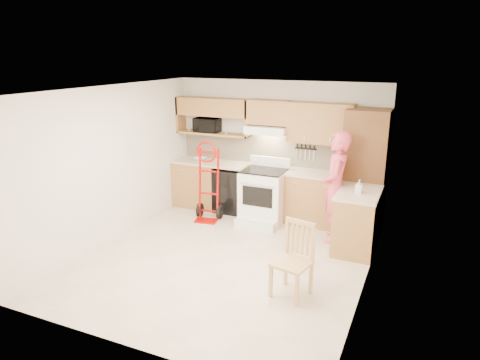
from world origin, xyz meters
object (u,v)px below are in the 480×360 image
Objects in this scene: range at (263,192)px; person at (335,187)px; microwave at (207,125)px; hand_truck at (207,185)px; dining_chair at (292,261)px.

person is at bearing -11.66° from range.
person reaches higher than microwave.
dining_chair is at bearing -49.41° from hand_truck.
hand_truck is (-2.30, -0.04, -0.24)m from person.
range is at bearing 131.20° from dining_chair.
person is 1.37× the size of hand_truck.
microwave is 3.88m from dining_chair.
range is 1.19× the size of dining_chair.
dining_chair is at bearing -12.49° from person.
hand_truck is at bearing 151.22° from dining_chair.
range is 1.01m from hand_truck.
person reaches higher than range.
microwave is 2.88m from person.
range is (1.34, -0.46, -1.06)m from microwave.
person is (1.34, -0.28, 0.33)m from range.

